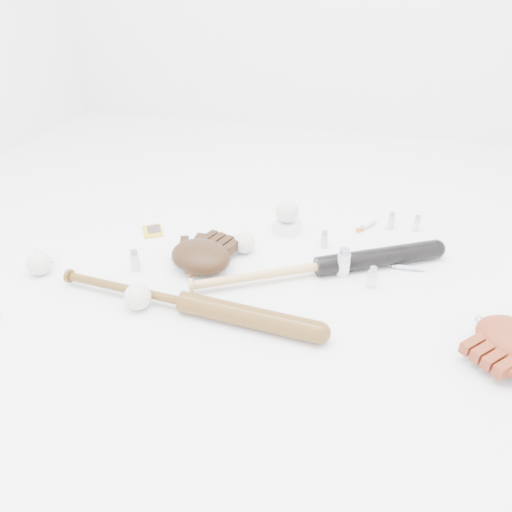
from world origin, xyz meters
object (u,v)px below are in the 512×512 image
(bat_dark, at_px, (320,266))
(pedestal, at_px, (287,227))
(bat_wood, at_px, (184,302))
(glove_dark, at_px, (201,256))

(bat_dark, distance_m, pedestal, 0.29)
(bat_dark, relative_size, bat_wood, 1.05)
(bat_dark, xyz_separation_m, pedestal, (-0.16, 0.24, -0.01))
(pedestal, bearing_deg, glove_dark, -125.37)
(glove_dark, bearing_deg, pedestal, 72.49)
(bat_dark, bearing_deg, pedestal, 92.91)
(bat_dark, height_order, glove_dark, glove_dark)
(bat_dark, relative_size, glove_dark, 3.61)
(bat_dark, bearing_deg, bat_wood, -170.67)
(bat_dark, height_order, bat_wood, bat_dark)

